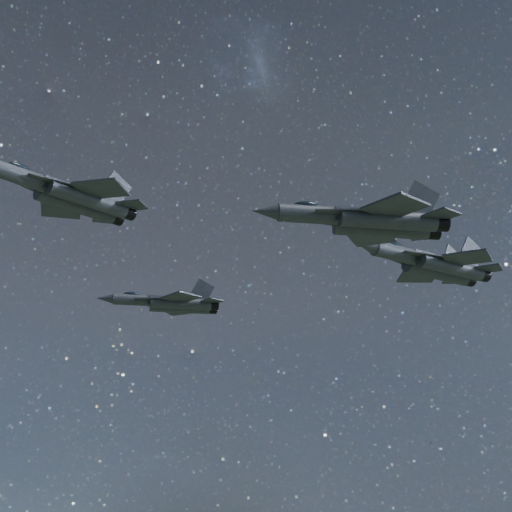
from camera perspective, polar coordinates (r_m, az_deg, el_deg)
jet_lead at (r=65.25m, az=-13.40°, el=4.34°), size 15.17×10.28×3.82m
jet_left at (r=99.85m, az=-6.25°, el=-3.43°), size 15.89×10.59×4.03m
jet_right at (r=68.72m, az=8.22°, el=2.58°), size 17.77×11.80×4.52m
jet_slot at (r=88.20m, az=12.80°, el=-0.60°), size 19.05×13.47×4.83m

